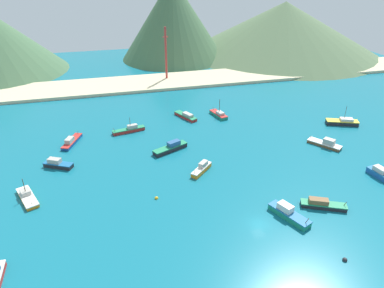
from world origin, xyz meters
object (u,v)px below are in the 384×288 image
at_px(buoy_0, 345,260).
at_px(buoy_1, 156,198).
at_px(fishing_boat_1, 71,141).
at_px(fishing_boat_5, 27,197).
at_px(fishing_boat_4, 186,116).
at_px(fishing_boat_13, 58,164).
at_px(fishing_boat_8, 326,143).
at_px(fishing_boat_2, 219,114).
at_px(fishing_boat_14, 382,174).
at_px(fishing_boat_0, 322,204).
at_px(fishing_boat_7, 171,148).
at_px(fishing_boat_12, 202,168).
at_px(fishing_boat_10, 129,130).
at_px(radio_tower, 166,54).
at_px(fishing_boat_3, 288,213).
at_px(fishing_boat_11, 343,122).

height_order(buoy_0, buoy_1, buoy_0).
relative_size(fishing_boat_1, fishing_boat_5, 1.06).
bearing_deg(fishing_boat_4, buoy_1, -112.02).
xyz_separation_m(fishing_boat_5, fishing_boat_13, (5.67, 13.02, 0.28)).
xyz_separation_m(fishing_boat_1, buoy_1, (20.09, -33.24, -0.63)).
xyz_separation_m(fishing_boat_8, buoy_0, (-22.19, -40.10, -0.69)).
relative_size(fishing_boat_1, fishing_boat_4, 1.02).
xyz_separation_m(fishing_boat_2, fishing_boat_14, (27.25, -47.39, 0.22)).
bearing_deg(fishing_boat_0, fishing_boat_7, 128.66).
bearing_deg(fishing_boat_8, fishing_boat_1, 164.37).
bearing_deg(fishing_boat_1, buoy_1, -58.86).
distance_m(fishing_boat_12, fishing_boat_13, 38.15).
height_order(fishing_boat_13, buoy_1, fishing_boat_13).
distance_m(fishing_boat_2, fishing_boat_10, 31.90).
bearing_deg(fishing_boat_14, fishing_boat_7, 150.58).
height_order(fishing_boat_13, fishing_boat_14, fishing_boat_14).
bearing_deg(buoy_1, fishing_boat_14, -5.65).
relative_size(fishing_boat_4, radio_tower, 0.43).
bearing_deg(fishing_boat_8, fishing_boat_5, -176.02).
bearing_deg(fishing_boat_8, fishing_boat_3, -134.90).
relative_size(fishing_boat_0, fishing_boat_14, 1.21).
xyz_separation_m(fishing_boat_1, fishing_boat_2, (49.07, 8.59, -0.02)).
xyz_separation_m(buoy_0, radio_tower, (-11.16, 113.99, 11.86)).
bearing_deg(fishing_boat_1, fishing_boat_8, -15.63).
height_order(fishing_boat_11, radio_tower, radio_tower).
relative_size(fishing_boat_3, fishing_boat_14, 1.22).
bearing_deg(radio_tower, fishing_boat_1, -126.17).
xyz_separation_m(fishing_boat_4, buoy_0, (12.71, -70.51, -0.60)).
xyz_separation_m(fishing_boat_1, buoy_0, (50.34, -60.39, -0.62)).
relative_size(fishing_boat_10, fishing_boat_11, 0.99).
distance_m(fishing_boat_8, fishing_boat_14, 18.90).
relative_size(fishing_boat_10, fishing_boat_14, 1.29).
bearing_deg(fishing_boat_13, buoy_1, -41.45).
bearing_deg(fishing_boat_1, fishing_boat_13, -102.74).
bearing_deg(fishing_boat_2, fishing_boat_1, -170.08).
bearing_deg(buoy_1, fishing_boat_12, 32.97).
xyz_separation_m(fishing_boat_0, fishing_boat_12, (-21.75, 20.95, 0.11)).
bearing_deg(fishing_boat_4, fishing_boat_3, -81.40).
distance_m(fishing_boat_4, radio_tower, 44.94).
height_order(fishing_boat_14, buoy_0, fishing_boat_14).
xyz_separation_m(fishing_boat_3, fishing_boat_8, (26.31, 26.40, -0.12)).
xyz_separation_m(fishing_boat_7, fishing_boat_13, (-30.82, -1.42, -0.02)).
distance_m(fishing_boat_7, fishing_boat_8, 45.49).
bearing_deg(fishing_boat_3, fishing_boat_7, 117.50).
height_order(fishing_boat_8, fishing_boat_10, fishing_boat_10).
bearing_deg(fishing_boat_0, fishing_boat_14, 17.71).
xyz_separation_m(fishing_boat_5, fishing_boat_8, (81.12, 5.65, 0.21)).
relative_size(fishing_boat_4, fishing_boat_7, 0.93).
height_order(fishing_boat_0, fishing_boat_13, fishing_boat_13).
bearing_deg(fishing_boat_12, buoy_1, -147.03).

